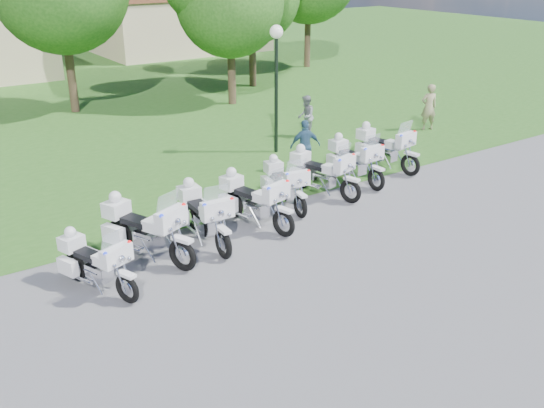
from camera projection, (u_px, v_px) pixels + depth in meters
ground at (330, 250)px, 14.16m from camera, size 100.00×100.00×0.00m
grass_lawn at (32, 74)px, 34.78m from camera, size 100.00×48.00×0.01m
motorcycle_0 at (95, 262)px, 12.31m from camera, size 1.21×2.12×1.49m
motorcycle_1 at (144, 228)px, 13.53m from camera, size 1.51×2.47×1.77m
motorcycle_2 at (203, 214)px, 14.36m from camera, size 0.89×2.50×1.68m
motorcycle_3 at (253, 199)px, 15.24m from camera, size 1.17×2.44×1.66m
motorcycle_4 at (284, 183)px, 16.47m from camera, size 0.97×2.26×1.53m
motorcycle_5 at (321, 171)px, 17.21m from camera, size 1.19×2.39×1.64m
motorcycle_6 at (354, 159)px, 18.24m from camera, size 0.80×2.41×1.62m
motorcycle_7 at (384, 147)px, 19.34m from camera, size 1.03×2.49×1.68m
lamp_post at (276, 58)px, 19.89m from camera, size 0.44×0.44×4.29m
building_east at (180, 21)px, 41.99m from camera, size 11.44×7.28×4.10m
bystander_a at (429, 107)px, 23.45m from camera, size 0.76×0.62×1.79m
bystander_b at (306, 117)px, 22.58m from camera, size 0.95×0.96×1.56m
bystander_c at (305, 146)px, 18.97m from camera, size 1.05×0.71×1.66m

